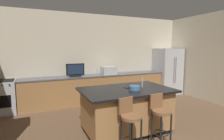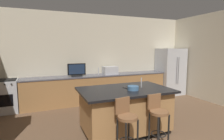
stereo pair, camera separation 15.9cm
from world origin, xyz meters
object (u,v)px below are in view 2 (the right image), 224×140
(fruit_bowl, at_px, (133,88))
(tv_remote, at_px, (131,87))
(kitchen_island, at_px, (125,110))
(cell_phone, at_px, (126,88))
(refrigerator, at_px, (170,71))
(tv_monitor, at_px, (77,70))
(bar_stool_right, at_px, (158,116))
(microwave, at_px, (110,70))
(range_oven, at_px, (4,96))
(bar_stool_left, at_px, (126,121))

(fruit_bowl, distance_m, tv_remote, 0.22)
(kitchen_island, bearing_deg, fruit_bowl, -53.93)
(cell_phone, bearing_deg, refrigerator, 7.02)
(tv_monitor, distance_m, bar_stool_right, 3.17)
(fruit_bowl, bearing_deg, refrigerator, 38.74)
(kitchen_island, xyz_separation_m, cell_phone, (0.06, 0.07, 0.46))
(microwave, distance_m, bar_stool_right, 3.09)
(bar_stool_right, distance_m, cell_phone, 0.93)
(refrigerator, height_order, fruit_bowl, refrigerator)
(range_oven, relative_size, fruit_bowl, 3.97)
(refrigerator, bearing_deg, tv_remote, -143.24)
(tv_monitor, xyz_separation_m, fruit_bowl, (0.70, -2.40, -0.12))
(bar_stool_left, height_order, bar_stool_right, bar_stool_left)
(tv_monitor, distance_m, cell_phone, 2.29)
(fruit_bowl, bearing_deg, tv_remote, 74.67)
(fruit_bowl, height_order, cell_phone, fruit_bowl)
(refrigerator, xyz_separation_m, cell_phone, (-3.00, -2.15, 0.05))
(fruit_bowl, bearing_deg, range_oven, 138.05)
(bar_stool_right, bearing_deg, tv_remote, 95.98)
(refrigerator, xyz_separation_m, bar_stool_right, (-2.76, -2.96, -0.33))
(microwave, bearing_deg, range_oven, -179.98)
(fruit_bowl, bearing_deg, bar_stool_left, -127.07)
(tv_remote, bearing_deg, bar_stool_right, -102.99)
(microwave, xyz_separation_m, tv_monitor, (-1.15, -0.05, 0.06))
(refrigerator, xyz_separation_m, microwave, (-2.50, 0.09, 0.15))
(microwave, xyz_separation_m, bar_stool_right, (-0.26, -3.05, -0.48))
(microwave, relative_size, tv_monitor, 0.85)
(kitchen_island, bearing_deg, bar_stool_left, -114.66)
(microwave, relative_size, bar_stool_right, 0.51)
(tv_monitor, bearing_deg, refrigerator, -0.53)
(range_oven, distance_m, microwave, 3.23)
(kitchen_island, distance_m, tv_monitor, 2.41)
(range_oven, bearing_deg, tv_remote, -38.90)
(fruit_bowl, relative_size, cell_phone, 1.57)
(bar_stool_right, xyz_separation_m, tv_remote, (-0.14, 0.80, 0.38))
(refrigerator, bearing_deg, cell_phone, -144.37)
(kitchen_island, xyz_separation_m, tv_monitor, (-0.59, 2.25, 0.62))
(bar_stool_left, distance_m, bar_stool_right, 0.65)
(cell_phone, distance_m, tv_remote, 0.11)
(kitchen_island, distance_m, microwave, 2.44)
(bar_stool_left, xyz_separation_m, fruit_bowl, (0.45, 0.60, 0.41))
(range_oven, relative_size, tv_monitor, 1.65)
(bar_stool_left, bearing_deg, range_oven, 116.71)
(kitchen_island, relative_size, tv_remote, 11.30)
(microwave, bearing_deg, tv_remote, -99.99)
(bar_stool_left, bearing_deg, tv_remote, 47.71)
(bar_stool_left, bearing_deg, kitchen_island, 55.37)
(kitchen_island, xyz_separation_m, refrigerator, (3.06, 2.22, 0.41))
(range_oven, bearing_deg, fruit_bowl, -41.95)
(kitchen_island, xyz_separation_m, microwave, (0.56, 2.30, 0.57))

